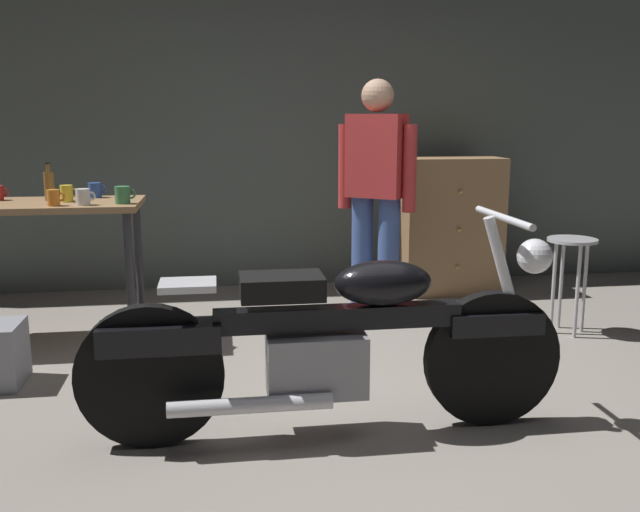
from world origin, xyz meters
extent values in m
plane|color=gray|center=(0.00, 0.00, 0.00)|extent=(12.00, 12.00, 0.00)
cube|color=#56605B|center=(0.00, 2.80, 1.55)|extent=(8.00, 0.12, 3.10)
cube|color=#99724C|center=(-1.74, 1.41, 0.88)|extent=(1.30, 0.64, 0.04)
cylinder|color=#2D2D33|center=(-1.15, 1.15, 0.43)|extent=(0.05, 0.05, 0.86)
cylinder|color=#2D2D33|center=(-1.15, 1.67, 0.43)|extent=(0.05, 0.05, 0.86)
cylinder|color=black|center=(0.63, -0.18, 0.32)|extent=(0.64, 0.07, 0.64)
cylinder|color=black|center=(-0.92, -0.19, 0.32)|extent=(0.64, 0.07, 0.64)
cube|color=black|center=(0.63, -0.18, 0.50)|extent=(0.44, 0.14, 0.10)
cube|color=black|center=(-0.87, -0.19, 0.50)|extent=(0.52, 0.18, 0.12)
cube|color=gray|center=(-0.19, -0.19, 0.34)|extent=(0.44, 0.24, 0.28)
cube|color=black|center=(-0.09, -0.19, 0.55)|extent=(1.10, 0.10, 0.10)
ellipsoid|color=black|center=(0.11, -0.19, 0.70)|extent=(0.44, 0.22, 0.20)
cube|color=black|center=(-0.34, -0.19, 0.70)|extent=(0.36, 0.24, 0.10)
cube|color=silver|center=(-0.74, -0.19, 0.72)|extent=(0.24, 0.20, 0.03)
cylinder|color=silver|center=(0.69, -0.18, 0.65)|extent=(0.26, 0.05, 0.68)
cylinder|color=silver|center=(0.65, -0.18, 0.98)|extent=(0.03, 0.60, 0.03)
sphere|color=silver|center=(0.81, -0.18, 0.80)|extent=(0.16, 0.16, 0.16)
cylinder|color=silver|center=(-0.49, -0.33, 0.22)|extent=(0.70, 0.07, 0.07)
cylinder|color=#3D5696|center=(0.55, 1.50, 0.44)|extent=(0.15, 0.15, 0.88)
cylinder|color=#3D5696|center=(0.39, 1.62, 0.44)|extent=(0.15, 0.15, 0.88)
cube|color=#BF3333|center=(0.47, 1.56, 1.16)|extent=(0.44, 0.40, 0.56)
cylinder|color=#BF3333|center=(0.67, 1.42, 1.08)|extent=(0.09, 0.09, 0.58)
cylinder|color=#BF3333|center=(0.28, 1.70, 1.08)|extent=(0.09, 0.09, 0.58)
sphere|color=tan|center=(0.47, 1.56, 1.56)|extent=(0.22, 0.22, 0.22)
cylinder|color=#B2B2B7|center=(1.68, 1.08, 0.63)|extent=(0.32, 0.32, 0.02)
cylinder|color=#B2B2B7|center=(1.79, 1.08, 0.31)|extent=(0.02, 0.02, 0.62)
cylinder|color=#B2B2B7|center=(1.68, 1.19, 0.31)|extent=(0.02, 0.02, 0.62)
cylinder|color=#B2B2B7|center=(1.57, 1.08, 0.31)|extent=(0.02, 0.02, 0.62)
cylinder|color=#B2B2B7|center=(1.68, 0.97, 0.31)|extent=(0.02, 0.02, 0.62)
cube|color=#99724C|center=(1.26, 2.30, 0.55)|extent=(0.80, 0.44, 1.10)
sphere|color=tan|center=(1.26, 2.07, 0.85)|extent=(0.04, 0.04, 0.04)
sphere|color=tan|center=(1.26, 2.07, 0.55)|extent=(0.04, 0.04, 0.04)
sphere|color=tan|center=(1.26, 2.07, 0.25)|extent=(0.04, 0.04, 0.04)
cylinder|color=yellow|center=(-1.54, 1.40, 0.95)|extent=(0.08, 0.08, 0.10)
torus|color=yellow|center=(-1.49, 1.40, 0.96)|extent=(0.06, 0.01, 0.06)
cylinder|color=white|center=(-1.40, 1.21, 0.95)|extent=(0.08, 0.08, 0.10)
torus|color=white|center=(-1.36, 1.21, 0.95)|extent=(0.06, 0.01, 0.06)
cylinder|color=#2D51AD|center=(-1.40, 1.61, 0.95)|extent=(0.08, 0.08, 0.10)
torus|color=#2D51AD|center=(-1.35, 1.61, 0.95)|extent=(0.05, 0.01, 0.05)
cylinder|color=orange|center=(-1.57, 1.20, 0.95)|extent=(0.07, 0.07, 0.10)
torus|color=orange|center=(-1.53, 1.20, 0.95)|extent=(0.05, 0.01, 0.05)
torus|color=red|center=(-1.95, 1.55, 0.95)|extent=(0.05, 0.01, 0.05)
cylinder|color=#3D7F4C|center=(-1.18, 1.25, 0.95)|extent=(0.09, 0.09, 0.11)
torus|color=#3D7F4C|center=(-1.13, 1.25, 0.96)|extent=(0.06, 0.01, 0.06)
cylinder|color=olive|center=(-1.66, 1.49, 0.99)|extent=(0.06, 0.06, 0.18)
cylinder|color=olive|center=(-1.66, 1.49, 1.10)|extent=(0.03, 0.03, 0.05)
cylinder|color=black|center=(-1.66, 1.49, 1.14)|extent=(0.03, 0.03, 0.01)
camera|label=1|loc=(-0.60, -3.11, 1.42)|focal=39.16mm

